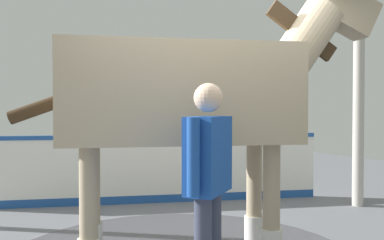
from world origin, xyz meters
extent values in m
cube|color=white|center=(-2.54, 0.57, 0.49)|extent=(1.44, 4.91, 0.97)
cube|color=#1E4C99|center=(-2.54, 0.57, 1.00)|extent=(1.47, 4.92, 0.06)
cube|color=#1E4C99|center=(-2.54, 0.57, 0.06)|extent=(1.45, 4.91, 0.12)
cylinder|color=#B7B2A8|center=(-1.05, 3.16, 1.36)|extent=(0.16, 0.16, 2.71)
cube|color=tan|center=(-0.19, -0.10, 1.56)|extent=(1.46, 2.33, 0.91)
cylinder|color=tan|center=(-0.20, 0.76, 0.55)|extent=(0.16, 0.16, 1.10)
cylinder|color=silver|center=(-0.20, 0.76, 0.15)|extent=(0.20, 0.20, 0.31)
cylinder|color=tan|center=(0.28, 0.63, 0.55)|extent=(0.16, 0.16, 1.10)
cylinder|color=tan|center=(-0.65, -0.82, 0.55)|extent=(0.16, 0.16, 1.10)
cylinder|color=silver|center=(-0.65, -0.82, 0.15)|extent=(0.20, 0.20, 0.31)
cylinder|color=tan|center=(-0.17, -0.95, 0.55)|extent=(0.16, 0.16, 1.10)
cylinder|color=tan|center=(0.15, 1.08, 2.05)|extent=(0.62, 0.91, 0.95)
cube|color=#382819|center=(0.15, 1.08, 2.18)|extent=(0.26, 0.72, 0.58)
cube|color=tan|center=(0.27, 1.53, 2.40)|extent=(0.45, 0.70, 0.56)
cylinder|color=#382819|center=(-0.51, -1.23, 1.46)|extent=(0.31, 0.71, 0.35)
cylinder|color=#383D51|center=(0.78, -0.35, 0.56)|extent=(0.13, 0.13, 0.48)
cylinder|color=#383D51|center=(0.64, -0.19, 0.56)|extent=(0.13, 0.13, 0.48)
cube|color=#19479E|center=(0.71, -0.27, 1.08)|extent=(0.47, 0.50, 0.56)
cylinder|color=#19479E|center=(0.89, -0.48, 1.09)|extent=(0.09, 0.09, 0.54)
cylinder|color=#19479E|center=(0.52, -0.06, 1.09)|extent=(0.09, 0.09, 0.54)
sphere|color=beige|center=(0.71, -0.27, 1.50)|extent=(0.22, 0.22, 0.22)
camera|label=1|loc=(3.48, -1.76, 1.42)|focal=40.08mm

